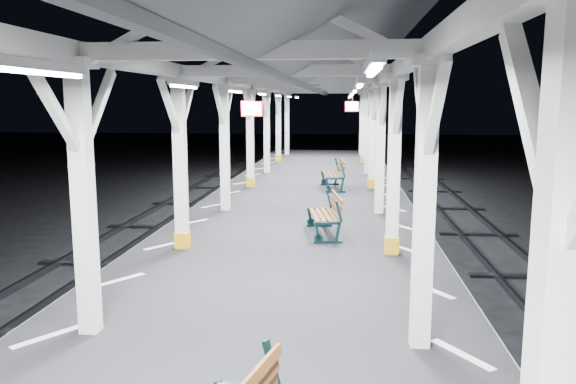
# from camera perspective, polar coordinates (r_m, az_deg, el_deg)

# --- Properties ---
(ground) EXTENTS (120.00, 120.00, 0.00)m
(ground) POSITION_cam_1_polar(r_m,az_deg,el_deg) (9.22, -1.65, -15.34)
(ground) COLOR black
(ground) RESTS_ON ground
(platform) EXTENTS (6.00, 50.00, 1.00)m
(platform) POSITION_cam_1_polar(r_m,az_deg,el_deg) (9.02, -1.66, -12.45)
(platform) COLOR black
(platform) RESTS_ON ground
(hazard_stripes_left) EXTENTS (1.00, 48.00, 0.01)m
(hazard_stripes_left) POSITION_cam_1_polar(r_m,az_deg,el_deg) (9.47, -16.72, -8.55)
(hazard_stripes_left) COLOR silver
(hazard_stripes_left) RESTS_ON platform
(hazard_stripes_right) EXTENTS (1.00, 48.00, 0.01)m
(hazard_stripes_right) POSITION_cam_1_polar(r_m,az_deg,el_deg) (8.89, 14.42, -9.62)
(hazard_stripes_right) COLOR silver
(hazard_stripes_right) RESTS_ON platform
(canopy) EXTENTS (5.40, 49.00, 4.65)m
(canopy) POSITION_cam_1_polar(r_m,az_deg,el_deg) (8.41, -1.80, 14.18)
(canopy) COLOR silver
(canopy) RESTS_ON platform
(bench_mid) EXTENTS (0.84, 1.68, 0.87)m
(bench_mid) POSITION_cam_1_polar(r_m,az_deg,el_deg) (12.02, 4.07, -2.18)
(bench_mid) COLOR black
(bench_mid) RESTS_ON platform
(bench_far) EXTENTS (0.87, 1.83, 0.95)m
(bench_far) POSITION_cam_1_polar(r_m,az_deg,el_deg) (18.41, 4.87, 1.88)
(bench_far) COLOR black
(bench_far) RESTS_ON platform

